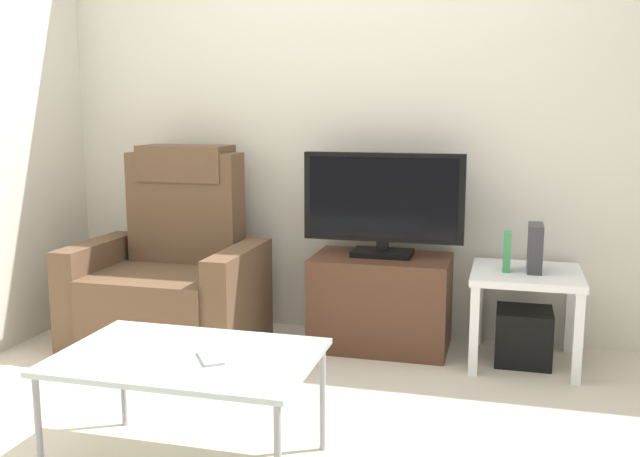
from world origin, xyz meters
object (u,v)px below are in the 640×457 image
(game_console, at_px, (535,248))
(recliner_armchair, at_px, (172,276))
(television, at_px, (383,202))
(tv_stand, at_px, (381,302))
(coffee_table, at_px, (187,362))
(cell_phone, at_px, (210,358))
(side_table, at_px, (526,286))
(book_upright, at_px, (507,251))
(subwoofer_box, at_px, (523,336))

(game_console, bearing_deg, recliner_armchair, -175.19)
(television, relative_size, recliner_armchair, 0.79)
(tv_stand, bearing_deg, game_console, -3.20)
(recliner_armchair, bearing_deg, game_console, 12.84)
(coffee_table, bearing_deg, cell_phone, -14.67)
(television, height_order, game_console, television)
(side_table, bearing_deg, recliner_armchair, -175.40)
(cell_phone, bearing_deg, book_upright, 22.07)
(television, distance_m, game_console, 0.81)
(tv_stand, height_order, television, television)
(television, height_order, coffee_table, television)
(subwoofer_box, distance_m, book_upright, 0.45)
(television, relative_size, coffee_table, 0.95)
(tv_stand, height_order, recliner_armchair, recliner_armchair)
(television, height_order, cell_phone, television)
(subwoofer_box, height_order, coffee_table, coffee_table)
(side_table, height_order, subwoofer_box, side_table)
(subwoofer_box, bearing_deg, television, 174.43)
(recliner_armchair, relative_size, book_upright, 5.44)
(cell_phone, bearing_deg, recliner_armchair, 87.15)
(side_table, xyz_separation_m, cell_phone, (-1.07, -1.48, 0.04))
(tv_stand, distance_m, subwoofer_box, 0.76)
(recliner_armchair, height_order, coffee_table, recliner_armchair)
(subwoofer_box, bearing_deg, tv_stand, 175.88)
(side_table, relative_size, game_console, 2.27)
(subwoofer_box, xyz_separation_m, game_console, (0.04, 0.01, 0.46))
(side_table, height_order, book_upright, book_upright)
(tv_stand, distance_m, book_upright, 0.73)
(tv_stand, xyz_separation_m, book_upright, (0.65, -0.07, 0.33))
(side_table, xyz_separation_m, coffee_table, (-1.17, -1.45, 0.01))
(book_upright, bearing_deg, game_console, 12.53)
(recliner_armchair, relative_size, side_table, 2.00)
(television, bearing_deg, coffee_table, -105.57)
(television, xyz_separation_m, recliner_armchair, (-1.13, -0.22, -0.42))
(cell_phone, bearing_deg, game_console, 19.11)
(tv_stand, relative_size, side_table, 1.35)
(tv_stand, relative_size, subwoofer_box, 2.63)
(tv_stand, height_order, side_table, tv_stand)
(book_upright, distance_m, cell_phone, 1.76)
(recliner_armchair, distance_m, side_table, 1.89)
(tv_stand, xyz_separation_m, cell_phone, (-0.33, -1.53, 0.19))
(television, xyz_separation_m, cell_phone, (-0.33, -1.55, -0.35))
(side_table, bearing_deg, television, 174.43)
(tv_stand, distance_m, game_console, 0.86)
(coffee_table, relative_size, cell_phone, 6.00)
(television, xyz_separation_m, book_upright, (0.65, -0.09, -0.22))
(recliner_armchair, xyz_separation_m, cell_phone, (0.81, -1.32, 0.07))
(game_console, bearing_deg, cell_phone, -126.72)
(television, height_order, recliner_armchair, recliner_armchair)
(side_table, distance_m, subwoofer_box, 0.26)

